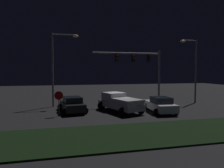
{
  "coord_description": "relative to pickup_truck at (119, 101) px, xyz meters",
  "views": [
    {
      "loc": [
        -5.88,
        -21.2,
        4.01
      ],
      "look_at": [
        -0.4,
        1.56,
        2.58
      ],
      "focal_mm": 34.16,
      "sensor_mm": 36.0,
      "label": 1
    }
  ],
  "objects": [
    {
      "name": "pickup_truck",
      "position": [
        0.0,
        0.0,
        0.0
      ],
      "size": [
        3.98,
        5.75,
        1.8
      ],
      "rotation": [
        0.0,
        0.0,
        1.89
      ],
      "color": "#B7B7BC",
      "rests_on": "ground_plane"
    },
    {
      "name": "street_lamp_right",
      "position": [
        10.36,
        3.22,
        3.97
      ],
      "size": [
        2.32,
        0.44,
        7.89
      ],
      "color": "slate",
      "rests_on": "ground_plane"
    },
    {
      "name": "car_sedan",
      "position": [
        -4.55,
        0.76,
        -0.26
      ],
      "size": [
        2.86,
        4.6,
        1.51
      ],
      "rotation": [
        0.0,
        0.0,
        1.71
      ],
      "color": "black",
      "rests_on": "ground_plane"
    },
    {
      "name": "stop_sign",
      "position": [
        -5.8,
        -0.96,
        0.56
      ],
      "size": [
        0.76,
        0.08,
        2.23
      ],
      "color": "slate",
      "rests_on": "ground_plane"
    },
    {
      "name": "car_sedan_far",
      "position": [
        3.75,
        -1.4,
        -0.26
      ],
      "size": [
        2.66,
        4.5,
        1.51
      ],
      "rotation": [
        0.0,
        0.0,
        1.51
      ],
      "color": "silver",
      "rests_on": "ground_plane"
    },
    {
      "name": "grass_median",
      "position": [
        0.29,
        -7.83,
        -0.95
      ],
      "size": [
        20.99,
        5.2,
        0.1
      ],
      "primitive_type": "cube",
      "color": "black",
      "rests_on": "ground_plane"
    },
    {
      "name": "traffic_signal_gantry",
      "position": [
        3.7,
        3.83,
        3.9
      ],
      "size": [
        8.32,
        0.56,
        6.5
      ],
      "color": "slate",
      "rests_on": "ground_plane"
    },
    {
      "name": "street_lamp_left",
      "position": [
        -5.85,
        4.43,
        4.21
      ],
      "size": [
        3.01,
        0.44,
        8.21
      ],
      "color": "slate",
      "rests_on": "ground_plane"
    },
    {
      "name": "ground_plane",
      "position": [
        0.29,
        1.0,
        -1.0
      ],
      "size": [
        80.0,
        80.0,
        0.0
      ],
      "primitive_type": "plane",
      "color": "black"
    }
  ]
}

